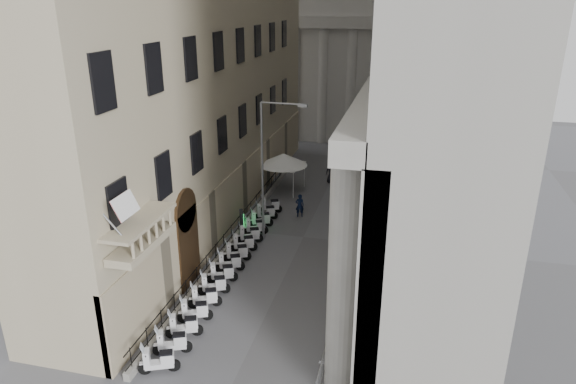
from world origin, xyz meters
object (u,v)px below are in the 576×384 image
Objects in this scene: info_kiosk at (242,222)px; pedestrian_b at (363,177)px; scooter_0 at (161,372)px; security_tent at (282,159)px; street_lamp at (268,159)px; pedestrian_a at (300,205)px.

info_kiosk is 13.20m from pedestrian_b.
scooter_0 is at bearing -108.70° from info_kiosk.
pedestrian_b is at bearing 20.12° from security_tent.
scooter_0 is 14.66m from street_lamp.
scooter_0 is 25.91m from pedestrian_b.
scooter_0 is at bearing 113.46° from pedestrian_b.
scooter_0 is 17.80m from pedestrian_a.
street_lamp is at bearing -27.44° from scooter_0.
pedestrian_b reaches higher than scooter_0.
pedestrian_a is (2.62, -5.18, -1.79)m from security_tent.
security_tent is 2.27× the size of pedestrian_a.
info_kiosk is at bearing 94.77° from pedestrian_b.
info_kiosk is at bearing 30.72° from pedestrian_a.
pedestrian_a is at bearing -30.22° from scooter_0.
info_kiosk reaches higher than pedestrian_b.
pedestrian_a is at bearing 76.82° from street_lamp.
info_kiosk is at bearing -19.01° from scooter_0.
pedestrian_b is at bearing -134.67° from pedestrian_a.
pedestrian_a is at bearing 100.08° from pedestrian_b.
street_lamp is 5.82× the size of pedestrian_b.
pedestrian_a is (1.18, 4.08, -4.62)m from street_lamp.
info_kiosk is at bearing -93.86° from security_tent.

